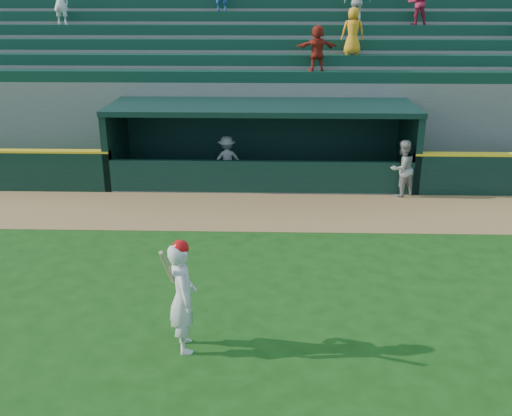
% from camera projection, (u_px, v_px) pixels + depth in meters
% --- Properties ---
extents(ground, '(120.00, 120.00, 0.00)m').
position_uv_depth(ground, '(254.00, 299.00, 11.05)').
color(ground, '#164110').
rests_on(ground, ground).
extents(warning_track, '(40.00, 3.00, 0.01)m').
position_uv_depth(warning_track, '(260.00, 211.00, 15.65)').
color(warning_track, olive).
rests_on(warning_track, ground).
extents(dugout_player_front, '(1.03, 0.97, 1.68)m').
position_uv_depth(dugout_player_front, '(402.00, 168.00, 16.62)').
color(dugout_player_front, gray).
rests_on(dugout_player_front, ground).
extents(dugout_player_inside, '(1.07, 0.77, 1.50)m').
position_uv_depth(dugout_player_inside, '(227.00, 160.00, 17.89)').
color(dugout_player_inside, '#A2A29D').
rests_on(dugout_player_inside, ground).
extents(dugout, '(9.40, 2.80, 2.46)m').
position_uv_depth(dugout, '(262.00, 137.00, 18.11)').
color(dugout, slate).
rests_on(dugout, ground).
extents(stands, '(34.50, 6.25, 7.57)m').
position_uv_depth(stands, '(265.00, 84.00, 22.03)').
color(stands, slate).
rests_on(stands, ground).
extents(batter_at_plate, '(0.62, 0.88, 1.96)m').
position_uv_depth(batter_at_plate, '(183.00, 296.00, 9.18)').
color(batter_at_plate, silver).
rests_on(batter_at_plate, ground).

